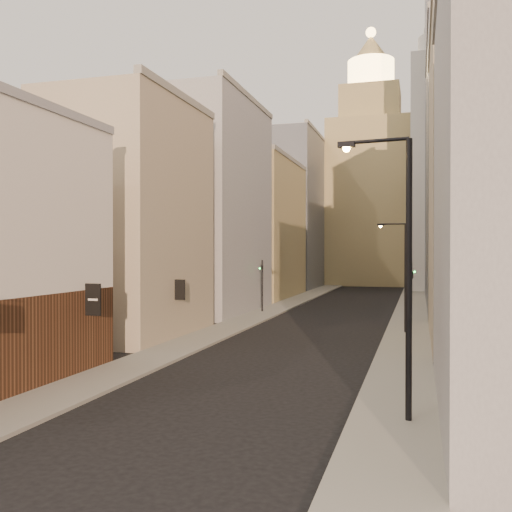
# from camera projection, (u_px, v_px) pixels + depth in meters

# --- Properties ---
(sidewalk_left) EXTENTS (3.00, 140.00, 0.15)m
(sidewalk_left) POSITION_uv_depth(u_px,v_px,m) (295.00, 301.00, 65.75)
(sidewalk_left) COLOR gray
(sidewalk_left) RESTS_ON ground
(sidewalk_right) EXTENTS (3.00, 140.00, 0.15)m
(sidewalk_right) POSITION_uv_depth(u_px,v_px,m) (412.00, 304.00, 62.15)
(sidewalk_right) COLOR gray
(sidewalk_right) RESTS_ON ground
(left_bldg_beige) EXTENTS (8.00, 12.00, 16.00)m
(left_bldg_beige) POSITION_uv_depth(u_px,v_px,m) (129.00, 220.00, 39.33)
(left_bldg_beige) COLOR tan
(left_bldg_beige) RESTS_ON ground
(left_bldg_grey) EXTENTS (8.00, 16.00, 20.00)m
(left_bldg_grey) POSITION_uv_depth(u_px,v_px,m) (211.00, 208.00, 54.69)
(left_bldg_grey) COLOR gray
(left_bldg_grey) RESTS_ON ground
(left_bldg_tan) EXTENTS (8.00, 18.00, 17.00)m
(left_bldg_tan) POSITION_uv_depth(u_px,v_px,m) (261.00, 230.00, 72.00)
(left_bldg_tan) COLOR tan
(left_bldg_tan) RESTS_ON ground
(left_bldg_wingrid) EXTENTS (8.00, 20.00, 24.00)m
(left_bldg_wingrid) POSITION_uv_depth(u_px,v_px,m) (294.00, 212.00, 91.18)
(left_bldg_wingrid) COLOR gray
(left_bldg_wingrid) RESTS_ON ground
(right_bldg_beige) EXTENTS (8.00, 16.00, 20.00)m
(right_bldg_beige) POSITION_uv_depth(u_px,v_px,m) (496.00, 186.00, 36.51)
(right_bldg_beige) COLOR tan
(right_bldg_beige) RESTS_ON ground
(right_bldg_wingrid) EXTENTS (8.00, 20.00, 26.00)m
(right_bldg_wingrid) POSITION_uv_depth(u_px,v_px,m) (470.00, 178.00, 55.70)
(right_bldg_wingrid) COLOR gray
(right_bldg_wingrid) RESTS_ON ground
(highrise) EXTENTS (21.00, 23.00, 51.20)m
(highrise) POSITION_uv_depth(u_px,v_px,m) (498.00, 111.00, 80.82)
(highrise) COLOR gray
(highrise) RESTS_ON ground
(clock_tower) EXTENTS (14.00, 14.00, 44.90)m
(clock_tower) POSITION_uv_depth(u_px,v_px,m) (371.00, 184.00, 99.61)
(clock_tower) COLOR tan
(clock_tower) RESTS_ON ground
(white_tower) EXTENTS (8.00, 8.00, 41.50)m
(white_tower) POSITION_uv_depth(u_px,v_px,m) (439.00, 164.00, 83.10)
(white_tower) COLOR silver
(white_tower) RESTS_ON ground
(streetlamp_near) EXTENTS (2.55, 0.50, 9.73)m
(streetlamp_near) POSITION_uv_depth(u_px,v_px,m) (401.00, 260.00, 19.30)
(streetlamp_near) COLOR black
(streetlamp_near) RESTS_ON ground
(streetlamp_mid) EXTENTS (2.05, 0.26, 7.82)m
(streetlamp_mid) POSITION_uv_depth(u_px,v_px,m) (403.00, 271.00, 40.08)
(streetlamp_mid) COLOR black
(streetlamp_mid) RESTS_ON ground
(traffic_light_left) EXTENTS (0.59, 0.51, 5.00)m
(traffic_light_left) POSITION_uv_depth(u_px,v_px,m) (262.00, 276.00, 53.80)
(traffic_light_left) COLOR black
(traffic_light_left) RESTS_ON ground
(traffic_light_right) EXTENTS (0.65, 0.64, 5.00)m
(traffic_light_right) POSITION_uv_depth(u_px,v_px,m) (411.00, 278.00, 45.37)
(traffic_light_right) COLOR black
(traffic_light_right) RESTS_ON ground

